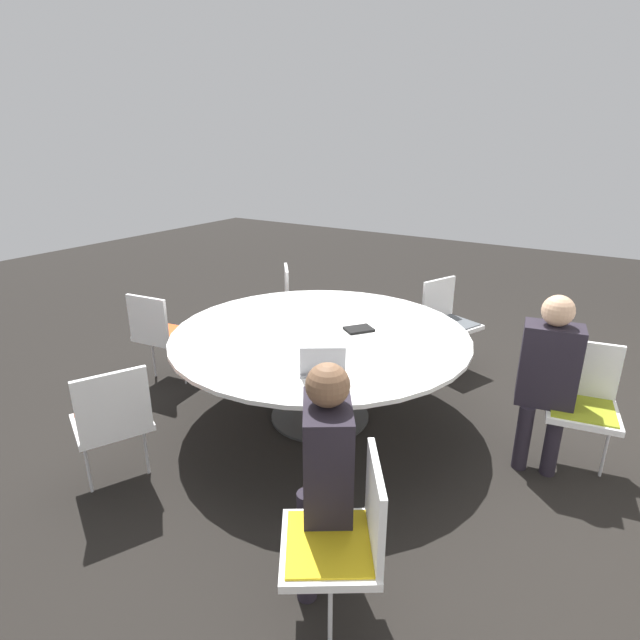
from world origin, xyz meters
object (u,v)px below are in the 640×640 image
(chair_0, at_px, (344,534))
(chair_4, at_px, (160,330))
(chair_2, at_px, (447,317))
(chair_3, at_px, (299,299))
(person_1, at_px, (548,370))
(person_0, at_px, (324,463))
(chair_1, at_px, (583,397))
(spiral_notebook, at_px, (359,329))
(chair_5, at_px, (112,417))
(laptop, at_px, (322,366))

(chair_0, relative_size, chair_4, 1.00)
(chair_2, relative_size, chair_3, 1.00)
(person_1, bearing_deg, person_0, 56.14)
(chair_1, distance_m, person_0, 1.99)
(chair_2, xyz_separation_m, person_1, (1.19, 1.07, 0.19))
(chair_3, xyz_separation_m, chair_4, (1.44, -0.51, 0.00))
(chair_1, xyz_separation_m, spiral_notebook, (0.21, -1.58, 0.22))
(chair_5, bearing_deg, chair_2, 4.12)
(chair_4, relative_size, person_1, 0.71)
(chair_2, xyz_separation_m, chair_3, (0.29, -1.54, 0.00))
(chair_1, bearing_deg, chair_3, -25.68)
(chair_0, distance_m, laptop, 1.16)
(chair_2, xyz_separation_m, chair_4, (1.74, -2.05, 0.00))
(chair_1, relative_size, chair_3, 1.00)
(spiral_notebook, bearing_deg, chair_1, 97.43)
(chair_0, distance_m, chair_5, 1.69)
(spiral_notebook, bearing_deg, chair_2, 167.35)
(person_0, relative_size, laptop, 3.37)
(person_1, bearing_deg, chair_2, -58.38)
(person_1, bearing_deg, chair_0, 63.80)
(chair_1, xyz_separation_m, chair_5, (1.84, -2.41, 0.00))
(laptop, bearing_deg, chair_3, -85.09)
(chair_2, distance_m, chair_5, 3.11)
(chair_4, distance_m, person_1, 3.18)
(chair_4, relative_size, laptop, 2.40)
(chair_2, xyz_separation_m, laptop, (2.07, -0.11, 0.27))
(chair_2, bearing_deg, person_0, 29.34)
(chair_3, bearing_deg, chair_2, 62.29)
(chair_0, height_order, chair_1, same)
(chair_4, relative_size, spiral_notebook, 3.38)
(person_0, xyz_separation_m, laptop, (-0.75, -0.48, 0.08))
(chair_2, height_order, spiral_notebook, chair_2)
(chair_3, relative_size, spiral_notebook, 3.38)
(chair_3, relative_size, chair_4, 1.00)
(chair_0, bearing_deg, chair_3, 4.42)
(person_1, xyz_separation_m, laptop, (0.88, -1.19, 0.08))
(chair_0, relative_size, chair_2, 1.00)
(chair_1, height_order, person_1, person_1)
(chair_4, distance_m, laptop, 1.99)
(person_1, distance_m, laptop, 1.48)
(chair_0, relative_size, spiral_notebook, 3.38)
(chair_3, bearing_deg, chair_4, -58.03)
(chair_1, height_order, person_0, person_0)
(chair_0, bearing_deg, spiral_notebook, -7.06)
(person_1, relative_size, spiral_notebook, 4.74)
(chair_3, relative_size, person_0, 0.71)
(chair_4, height_order, chair_5, same)
(chair_0, xyz_separation_m, chair_5, (-0.07, -1.69, 0.00))
(person_0, bearing_deg, chair_4, 32.11)
(chair_1, distance_m, laptop, 1.75)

